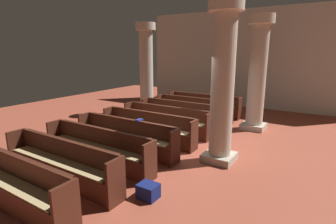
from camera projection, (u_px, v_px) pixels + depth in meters
ground_plane at (181, 142)px, 7.71m from camera, size 19.20×19.20×0.00m
back_wall at (245, 59)px, 12.20m from camera, size 10.00×0.16×4.50m
pew_row_0 at (204, 104)px, 10.93m from camera, size 3.13×0.46×0.85m
pew_row_1 at (193, 108)px, 10.12m from camera, size 3.13×0.46×0.85m
pew_row_2 at (180, 113)px, 9.31m from camera, size 3.13×0.47×0.85m
pew_row_3 at (166, 119)px, 8.50m from camera, size 3.13×0.46×0.85m
pew_row_4 at (148, 126)px, 7.69m from camera, size 3.13×0.46×0.85m
pew_row_5 at (125, 135)px, 6.87m from camera, size 3.13×0.47×0.85m
pew_row_6 at (97, 146)px, 6.06m from camera, size 3.13×0.46×0.85m
pew_row_7 at (60, 161)px, 5.25m from camera, size 3.13×0.46×0.85m
pew_row_8 at (10, 181)px, 4.44m from camera, size 3.13×0.47×0.85m
pillar_aisle_side at (258, 72)px, 8.58m from camera, size 0.82×0.82×3.76m
pillar_far_side at (146, 67)px, 11.03m from camera, size 0.82×0.82×3.76m
pillar_aisle_rear at (223, 81)px, 5.95m from camera, size 0.77×0.77×3.76m
lectern at (227, 100)px, 11.78m from camera, size 0.48×0.45×1.08m
hymn_book at (139, 120)px, 6.77m from camera, size 0.13×0.21×0.04m
kneeler_box_blue at (221, 132)px, 8.20m from camera, size 0.35×0.28×0.24m
kneeler_box_navy at (148, 191)px, 4.74m from camera, size 0.36×0.30×0.27m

